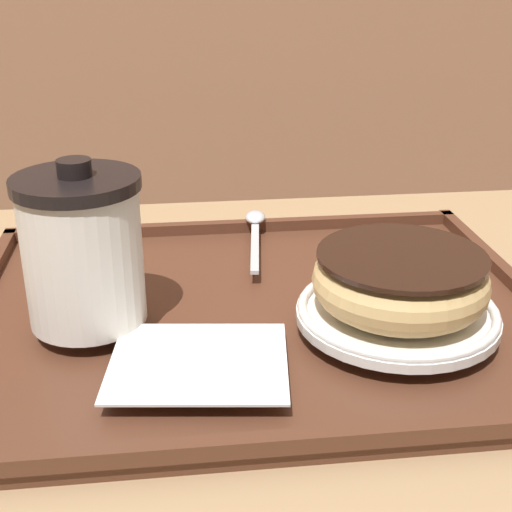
{
  "coord_description": "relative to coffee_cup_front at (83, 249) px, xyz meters",
  "views": [
    {
      "loc": [
        -0.04,
        -0.55,
        1.06
      ],
      "look_at": [
        0.03,
        -0.0,
        0.82
      ],
      "focal_mm": 50.0,
      "sensor_mm": 36.0,
      "label": 1
    }
  ],
  "objects": [
    {
      "name": "spoon",
      "position": [
        0.16,
        0.18,
        -0.06
      ],
      "size": [
        0.03,
        0.16,
        0.01
      ],
      "rotation": [
        0.0,
        0.0,
        1.45
      ],
      "color": "silver",
      "rests_on": "serving_tray"
    },
    {
      "name": "coffee_cup_front",
      "position": [
        0.0,
        0.0,
        0.0
      ],
      "size": [
        0.1,
        0.1,
        0.14
      ],
      "color": "white",
      "rests_on": "serving_tray"
    },
    {
      "name": "serving_tray",
      "position": [
        0.14,
        0.02,
        -0.08
      ],
      "size": [
        0.5,
        0.39,
        0.02
      ],
      "color": "#512D1E",
      "rests_on": "cafe_table"
    },
    {
      "name": "napkin_paper",
      "position": [
        0.09,
        -0.08,
        -0.06
      ],
      "size": [
        0.14,
        0.13,
        0.0
      ],
      "rotation": [
        0.0,
        0.0,
        -0.12
      ],
      "color": "white",
      "rests_on": "serving_tray"
    },
    {
      "name": "donut_chocolate_glazed",
      "position": [
        0.25,
        -0.03,
        -0.03
      ],
      "size": [
        0.14,
        0.14,
        0.04
      ],
      "color": "#DBB270",
      "rests_on": "plate_with_chocolate_donut"
    },
    {
      "name": "plate_with_chocolate_donut",
      "position": [
        0.25,
        -0.03,
        -0.06
      ],
      "size": [
        0.17,
        0.17,
        0.01
      ],
      "color": "white",
      "rests_on": "serving_tray"
    },
    {
      "name": "cafe_table",
      "position": [
        0.11,
        0.02,
        -0.25
      ],
      "size": [
        1.03,
        0.65,
        0.76
      ],
      "color": "tan",
      "rests_on": "ground_plane"
    }
  ]
}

